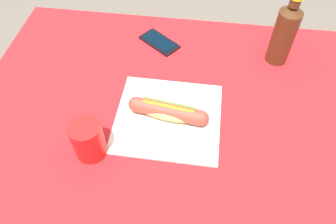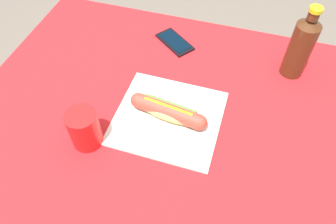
% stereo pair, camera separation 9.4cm
% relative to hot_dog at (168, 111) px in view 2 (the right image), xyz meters
% --- Properties ---
extents(ground_plane, '(6.00, 6.00, 0.00)m').
position_rel_hot_dog_xyz_m(ground_plane, '(-0.02, 0.02, -0.80)').
color(ground_plane, '#6B6056').
rests_on(ground_plane, ground).
extents(dining_table, '(1.20, 0.95, 0.77)m').
position_rel_hot_dog_xyz_m(dining_table, '(-0.02, 0.02, -0.16)').
color(dining_table, brown).
rests_on(dining_table, ground).
extents(paper_wrapper, '(0.31, 0.30, 0.01)m').
position_rel_hot_dog_xyz_m(paper_wrapper, '(-0.00, -0.00, -0.03)').
color(paper_wrapper, silver).
rests_on(paper_wrapper, dining_table).
extents(hot_dog, '(0.24, 0.08, 0.05)m').
position_rel_hot_dog_xyz_m(hot_dog, '(0.00, 0.00, 0.00)').
color(hot_dog, '#DBB26B').
rests_on(hot_dog, paper_wrapper).
extents(cell_phone, '(0.16, 0.15, 0.01)m').
position_rel_hot_dog_xyz_m(cell_phone, '(-0.08, 0.34, -0.03)').
color(cell_phone, black).
rests_on(cell_phone, dining_table).
extents(soda_bottle, '(0.07, 0.07, 0.25)m').
position_rel_hot_dog_xyz_m(soda_bottle, '(0.34, 0.31, 0.08)').
color(soda_bottle, '#4C2814').
rests_on(soda_bottle, dining_table).
extents(drinking_cup, '(0.09, 0.09, 0.12)m').
position_rel_hot_dog_xyz_m(drinking_cup, '(-0.19, -0.14, 0.03)').
color(drinking_cup, red).
rests_on(drinking_cup, dining_table).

